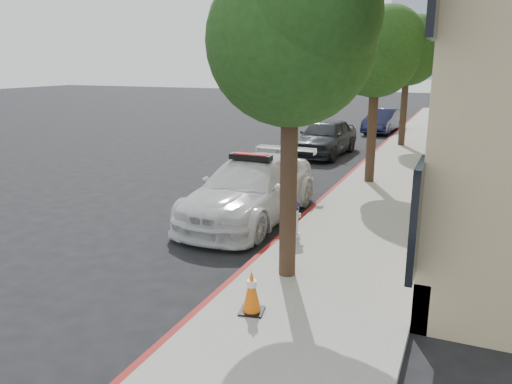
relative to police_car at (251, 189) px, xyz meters
The scene contains 11 objects.
ground 1.66m from the police_car, 120.80° to the right, with size 120.00×120.00×0.00m, color black.
sidewalk 9.22m from the police_car, 71.95° to the left, with size 3.20×50.00×0.15m, color gray.
curb_strip 8.86m from the police_car, 81.49° to the left, with size 0.12×50.00×0.15m, color maroon.
tree_near 5.26m from the police_car, 56.40° to the right, with size 2.92×2.82×5.62m.
tree_mid 6.20m from the police_car, 65.26° to the left, with size 2.77×2.64×5.43m.
tree_far 13.40m from the police_car, 80.29° to the left, with size 3.10×3.00×5.81m.
police_car is the anchor object (origin of this frame).
parked_car_mid 9.55m from the police_car, 94.02° to the left, with size 1.86×4.63×1.58m, color black.
parked_car_far 17.80m from the police_car, 88.56° to the left, with size 1.42×4.06×1.34m, color #161938.
fire_hydrant 2.10m from the police_car, 40.17° to the right, with size 0.36×0.33×0.85m.
traffic_cone 5.29m from the police_car, 66.30° to the right, with size 0.43×0.43×0.70m.
Camera 1 is at (5.69, -10.04, 3.92)m, focal length 35.00 mm.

